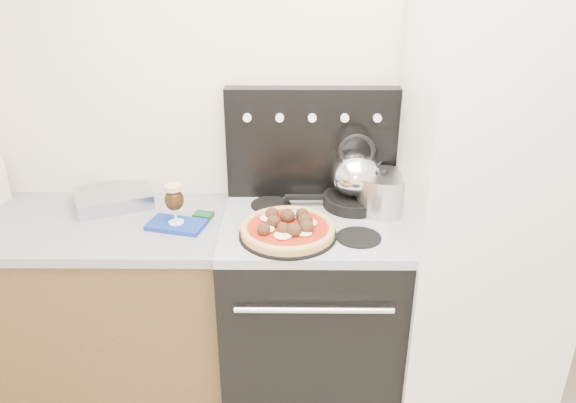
{
  "coord_description": "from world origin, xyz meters",
  "views": [
    {
      "loc": [
        -0.0,
        -0.93,
        2.0
      ],
      "look_at": [
        -0.02,
        1.05,
        1.07
      ],
      "focal_mm": 35.0,
      "sensor_mm": 36.0,
      "label": 1
    }
  ],
  "objects_px": {
    "oven_mitt": "(177,225)",
    "skillet": "(354,200)",
    "stock_pot": "(383,194)",
    "stove_body": "(310,314)",
    "base_cabinet": "(72,311)",
    "fridge": "(481,218)",
    "pizza_pan": "(288,235)",
    "pizza": "(288,227)",
    "tea_kettle": "(356,170)",
    "beer_glass": "(175,204)"
  },
  "relations": [
    {
      "from": "beer_glass",
      "to": "pizza",
      "type": "relative_size",
      "value": 0.46
    },
    {
      "from": "base_cabinet",
      "to": "oven_mitt",
      "type": "relative_size",
      "value": 6.16
    },
    {
      "from": "stove_body",
      "to": "fridge",
      "type": "xyz_separation_m",
      "value": [
        0.7,
        -0.03,
        0.51
      ]
    },
    {
      "from": "fridge",
      "to": "pizza_pan",
      "type": "bearing_deg",
      "value": -172.21
    },
    {
      "from": "beer_glass",
      "to": "oven_mitt",
      "type": "bearing_deg",
      "value": 0.0
    },
    {
      "from": "oven_mitt",
      "to": "pizza",
      "type": "bearing_deg",
      "value": -13.39
    },
    {
      "from": "pizza",
      "to": "stock_pot",
      "type": "bearing_deg",
      "value": 29.84
    },
    {
      "from": "stock_pot",
      "to": "tea_kettle",
      "type": "bearing_deg",
      "value": 156.36
    },
    {
      "from": "pizza",
      "to": "skillet",
      "type": "xyz_separation_m",
      "value": [
        0.29,
        0.29,
        -0.01
      ]
    },
    {
      "from": "pizza_pan",
      "to": "tea_kettle",
      "type": "bearing_deg",
      "value": 44.39
    },
    {
      "from": "stove_body",
      "to": "beer_glass",
      "type": "height_order",
      "value": "beer_glass"
    },
    {
      "from": "fridge",
      "to": "beer_glass",
      "type": "relative_size",
      "value": 10.91
    },
    {
      "from": "pizza_pan",
      "to": "pizza",
      "type": "relative_size",
      "value": 1.04
    },
    {
      "from": "oven_mitt",
      "to": "skillet",
      "type": "bearing_deg",
      "value": 12.89
    },
    {
      "from": "stove_body",
      "to": "tea_kettle",
      "type": "height_order",
      "value": "tea_kettle"
    },
    {
      "from": "stove_body",
      "to": "stock_pot",
      "type": "distance_m",
      "value": 0.65
    },
    {
      "from": "stock_pot",
      "to": "pizza",
      "type": "bearing_deg",
      "value": -150.16
    },
    {
      "from": "stock_pot",
      "to": "stove_body",
      "type": "bearing_deg",
      "value": -161.99
    },
    {
      "from": "oven_mitt",
      "to": "pizza",
      "type": "xyz_separation_m",
      "value": [
        0.47,
        -0.11,
        0.05
      ]
    },
    {
      "from": "stove_body",
      "to": "pizza_pan",
      "type": "height_order",
      "value": "pizza_pan"
    },
    {
      "from": "fridge",
      "to": "oven_mitt",
      "type": "xyz_separation_m",
      "value": [
        -1.27,
        0.0,
        -0.04
      ]
    },
    {
      "from": "skillet",
      "to": "tea_kettle",
      "type": "xyz_separation_m",
      "value": [
        0.0,
        0.0,
        0.14
      ]
    },
    {
      "from": "stove_body",
      "to": "pizza",
      "type": "relative_size",
      "value": 2.34
    },
    {
      "from": "pizza",
      "to": "fridge",
      "type": "bearing_deg",
      "value": 7.79
    },
    {
      "from": "tea_kettle",
      "to": "skillet",
      "type": "bearing_deg",
      "value": 0.0
    },
    {
      "from": "beer_glass",
      "to": "skillet",
      "type": "height_order",
      "value": "beer_glass"
    },
    {
      "from": "oven_mitt",
      "to": "skillet",
      "type": "distance_m",
      "value": 0.78
    },
    {
      "from": "beer_glass",
      "to": "pizza",
      "type": "bearing_deg",
      "value": -13.39
    },
    {
      "from": "tea_kettle",
      "to": "base_cabinet",
      "type": "bearing_deg",
      "value": -163.94
    },
    {
      "from": "skillet",
      "to": "tea_kettle",
      "type": "height_order",
      "value": "tea_kettle"
    },
    {
      "from": "stove_body",
      "to": "tea_kettle",
      "type": "distance_m",
      "value": 0.69
    },
    {
      "from": "oven_mitt",
      "to": "stock_pot",
      "type": "xyz_separation_m",
      "value": [
        0.88,
        0.12,
        0.09
      ]
    },
    {
      "from": "stove_body",
      "to": "pizza_pan",
      "type": "distance_m",
      "value": 0.51
    },
    {
      "from": "oven_mitt",
      "to": "beer_glass",
      "type": "bearing_deg",
      "value": 180.0
    },
    {
      "from": "pizza_pan",
      "to": "pizza",
      "type": "xyz_separation_m",
      "value": [
        0.0,
        0.0,
        0.03
      ]
    },
    {
      "from": "fridge",
      "to": "oven_mitt",
      "type": "height_order",
      "value": "fridge"
    },
    {
      "from": "pizza",
      "to": "stock_pot",
      "type": "relative_size",
      "value": 1.71
    },
    {
      "from": "base_cabinet",
      "to": "skillet",
      "type": "height_order",
      "value": "skillet"
    },
    {
      "from": "stock_pot",
      "to": "fridge",
      "type": "bearing_deg",
      "value": -17.6
    },
    {
      "from": "base_cabinet",
      "to": "tea_kettle",
      "type": "height_order",
      "value": "tea_kettle"
    },
    {
      "from": "fridge",
      "to": "skillet",
      "type": "relative_size",
      "value": 6.89
    },
    {
      "from": "pizza",
      "to": "pizza_pan",
      "type": "bearing_deg",
      "value": 0.0
    },
    {
      "from": "oven_mitt",
      "to": "stock_pot",
      "type": "bearing_deg",
      "value": 7.97
    },
    {
      "from": "base_cabinet",
      "to": "skillet",
      "type": "bearing_deg",
      "value": 5.55
    },
    {
      "from": "base_cabinet",
      "to": "beer_glass",
      "type": "relative_size",
      "value": 8.32
    },
    {
      "from": "base_cabinet",
      "to": "fridge",
      "type": "distance_m",
      "value": 1.88
    },
    {
      "from": "pizza_pan",
      "to": "stock_pot",
      "type": "bearing_deg",
      "value": 29.84
    },
    {
      "from": "pizza_pan",
      "to": "stove_body",
      "type": "bearing_deg",
      "value": 52.92
    },
    {
      "from": "stove_body",
      "to": "pizza",
      "type": "xyz_separation_m",
      "value": [
        -0.1,
        -0.13,
        0.52
      ]
    },
    {
      "from": "pizza",
      "to": "tea_kettle",
      "type": "xyz_separation_m",
      "value": [
        0.29,
        0.29,
        0.13
      ]
    }
  ]
}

